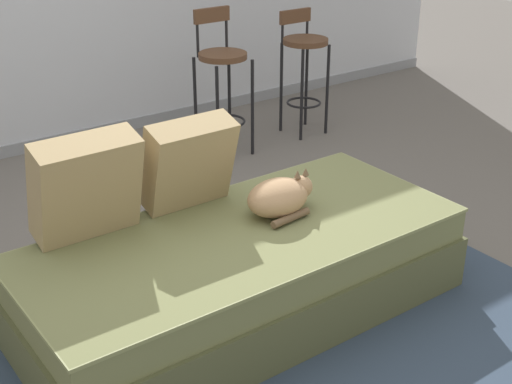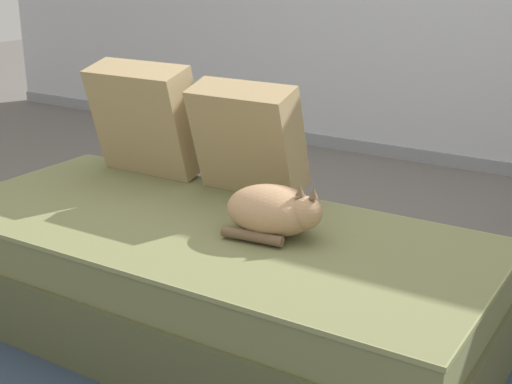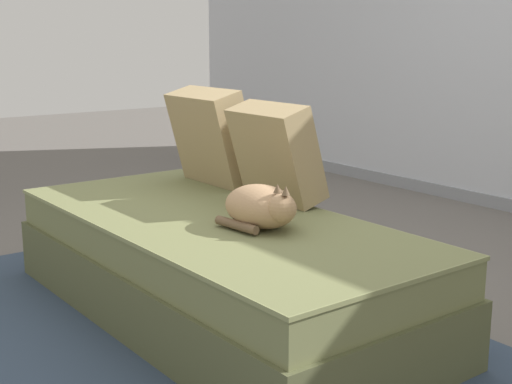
# 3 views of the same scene
# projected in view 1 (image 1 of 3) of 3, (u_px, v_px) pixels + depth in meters

# --- Properties ---
(ground_plane) EXTENTS (16.00, 16.00, 0.00)m
(ground_plane) POSITION_uv_depth(u_px,v_px,m) (199.00, 275.00, 3.69)
(ground_plane) COLOR #66605B
(ground_plane) RESTS_ON ground
(wall_baseboard_trim) EXTENTS (8.00, 0.02, 0.09)m
(wall_baseboard_trim) POSITION_uv_depth(u_px,v_px,m) (43.00, 143.00, 5.28)
(wall_baseboard_trim) COLOR gray
(wall_baseboard_trim) RESTS_ON ground
(area_rug) EXTENTS (2.76, 2.03, 0.01)m
(area_rug) POSITION_uv_depth(u_px,v_px,m) (281.00, 342.00, 3.18)
(area_rug) COLOR #334256
(area_rug) RESTS_ON ground
(couch) EXTENTS (2.07, 0.95, 0.43)m
(couch) POSITION_uv_depth(u_px,v_px,m) (242.00, 272.00, 3.30)
(couch) COLOR brown
(couch) RESTS_ON ground
(throw_pillow_corner) EXTENTS (0.46, 0.28, 0.49)m
(throw_pillow_corner) POSITION_uv_depth(u_px,v_px,m) (86.00, 187.00, 3.07)
(throw_pillow_corner) COLOR tan
(throw_pillow_corner) RESTS_ON couch
(throw_pillow_middle) EXTENTS (0.43, 0.27, 0.45)m
(throw_pillow_middle) POSITION_uv_depth(u_px,v_px,m) (188.00, 163.00, 3.36)
(throw_pillow_middle) COLOR tan
(throw_pillow_middle) RESTS_ON couch
(cat) EXTENTS (0.36, 0.28, 0.20)m
(cat) POSITION_uv_depth(u_px,v_px,m) (280.00, 197.00, 3.35)
(cat) COLOR tan
(cat) RESTS_ON couch
(bar_stool_near_window) EXTENTS (0.34, 0.34, 1.03)m
(bar_stool_near_window) POSITION_uv_depth(u_px,v_px,m) (222.00, 74.00, 5.01)
(bar_stool_near_window) COLOR black
(bar_stool_near_window) RESTS_ON ground
(bar_stool_by_doorway) EXTENTS (0.34, 0.34, 0.94)m
(bar_stool_by_doorway) POSITION_uv_depth(u_px,v_px,m) (304.00, 57.00, 5.40)
(bar_stool_by_doorway) COLOR black
(bar_stool_by_doorway) RESTS_ON ground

